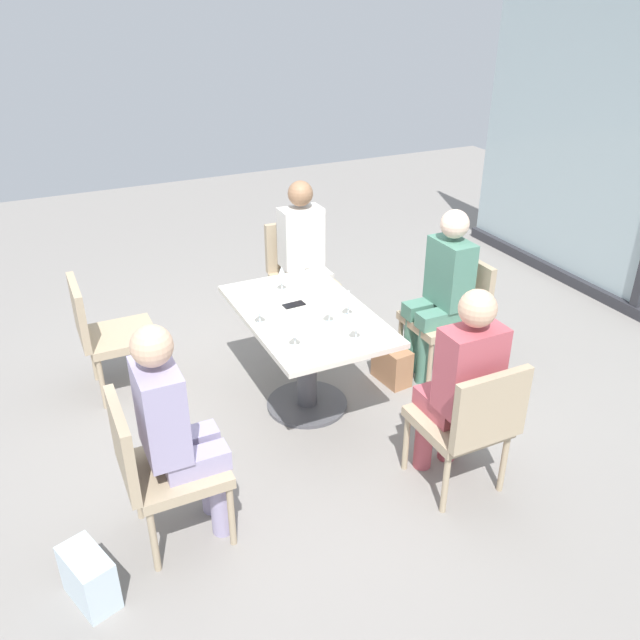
# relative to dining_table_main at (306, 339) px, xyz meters

# --- Properties ---
(ground_plane) EXTENTS (12.00, 12.00, 0.00)m
(ground_plane) POSITION_rel_dining_table_main_xyz_m (0.00, 0.00, -0.53)
(ground_plane) COLOR gray
(dining_table_main) EXTENTS (1.27, 0.78, 0.73)m
(dining_table_main) POSITION_rel_dining_table_main_xyz_m (0.00, 0.00, 0.00)
(dining_table_main) COLOR silver
(dining_table_main) RESTS_ON ground_plane
(chair_near_window) EXTENTS (0.46, 0.51, 0.87)m
(chair_near_window) POSITION_rel_dining_table_main_xyz_m (0.00, 1.17, -0.04)
(chair_near_window) COLOR tan
(chair_near_window) RESTS_ON ground_plane
(chair_front_right) EXTENTS (0.46, 0.50, 0.87)m
(chair_front_right) POSITION_rel_dining_table_main_xyz_m (0.78, -1.17, -0.04)
(chair_front_right) COLOR tan
(chair_front_right) RESTS_ON ground_plane
(chair_far_right) EXTENTS (0.50, 0.46, 0.87)m
(chair_far_right) POSITION_rel_dining_table_main_xyz_m (1.16, 0.46, -0.04)
(chair_far_right) COLOR tan
(chair_far_right) RESTS_ON ground_plane
(chair_far_left) EXTENTS (0.50, 0.46, 0.87)m
(chair_far_left) POSITION_rel_dining_table_main_xyz_m (-1.16, 0.46, -0.04)
(chair_far_left) COLOR tan
(chair_far_left) RESTS_ON ground_plane
(chair_front_left) EXTENTS (0.46, 0.50, 0.87)m
(chair_front_left) POSITION_rel_dining_table_main_xyz_m (-0.78, -1.17, -0.04)
(chair_front_left) COLOR tan
(chair_front_left) RESTS_ON ground_plane
(person_near_window) EXTENTS (0.34, 0.39, 1.26)m
(person_near_window) POSITION_rel_dining_table_main_xyz_m (-0.00, 1.06, 0.17)
(person_near_window) COLOR #4C7F6B
(person_near_window) RESTS_ON ground_plane
(person_front_right) EXTENTS (0.34, 0.39, 1.26)m
(person_front_right) POSITION_rel_dining_table_main_xyz_m (0.78, -1.06, 0.17)
(person_front_right) COLOR #9E93B7
(person_front_right) RESTS_ON ground_plane
(person_far_right) EXTENTS (0.39, 0.34, 1.26)m
(person_far_right) POSITION_rel_dining_table_main_xyz_m (1.05, 0.46, 0.17)
(person_far_right) COLOR #B24C56
(person_far_right) RESTS_ON ground_plane
(person_far_left) EXTENTS (0.39, 0.34, 1.26)m
(person_far_left) POSITION_rel_dining_table_main_xyz_m (-1.05, 0.46, 0.17)
(person_far_left) COLOR silver
(person_far_left) RESTS_ON ground_plane
(wine_glass_0) EXTENTS (0.07, 0.07, 0.18)m
(wine_glass_0) POSITION_rel_dining_table_main_xyz_m (-0.37, -0.02, 0.33)
(wine_glass_0) COLOR silver
(wine_glass_0) RESTS_ON dining_table_main
(wine_glass_1) EXTENTS (0.07, 0.07, 0.18)m
(wine_glass_1) POSITION_rel_dining_table_main_xyz_m (0.20, 0.07, 0.33)
(wine_glass_1) COLOR silver
(wine_glass_1) RESTS_ON dining_table_main
(wine_glass_2) EXTENTS (0.07, 0.07, 0.18)m
(wine_glass_2) POSITION_rel_dining_table_main_xyz_m (0.03, -0.33, 0.33)
(wine_glass_2) COLOR silver
(wine_glass_2) RESTS_ON dining_table_main
(wine_glass_3) EXTENTS (0.07, 0.07, 0.18)m
(wine_glass_3) POSITION_rel_dining_table_main_xyz_m (0.16, 0.22, 0.33)
(wine_glass_3) COLOR silver
(wine_glass_3) RESTS_ON dining_table_main
(wine_glass_4) EXTENTS (0.07, 0.07, 0.18)m
(wine_glass_4) POSITION_rel_dining_table_main_xyz_m (0.46, 0.12, 0.33)
(wine_glass_4) COLOR silver
(wine_glass_4) RESTS_ON dining_table_main
(wine_glass_5) EXTENTS (0.07, 0.07, 0.18)m
(wine_glass_5) POSITION_rel_dining_table_main_xyz_m (0.38, -0.25, 0.33)
(wine_glass_5) COLOR silver
(wine_glass_5) RESTS_ON dining_table_main
(coffee_cup) EXTENTS (0.08, 0.08, 0.09)m
(coffee_cup) POSITION_rel_dining_table_main_xyz_m (-0.47, 0.16, 0.24)
(coffee_cup) COLOR white
(coffee_cup) RESTS_ON dining_table_main
(cell_phone_on_table) EXTENTS (0.08, 0.15, 0.01)m
(cell_phone_on_table) POSITION_rel_dining_table_main_xyz_m (-0.13, -0.03, 0.20)
(cell_phone_on_table) COLOR black
(cell_phone_on_table) RESTS_ON dining_table_main
(handbag_0) EXTENTS (0.32, 0.19, 0.28)m
(handbag_0) POSITION_rel_dining_table_main_xyz_m (-0.02, 0.69, -0.39)
(handbag_0) COLOR #A3704C
(handbag_0) RESTS_ON ground_plane
(handbag_1) EXTENTS (0.34, 0.25, 0.28)m
(handbag_1) POSITION_rel_dining_table_main_xyz_m (1.01, -1.59, -0.39)
(handbag_1) COLOR silver
(handbag_1) RESTS_ON ground_plane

